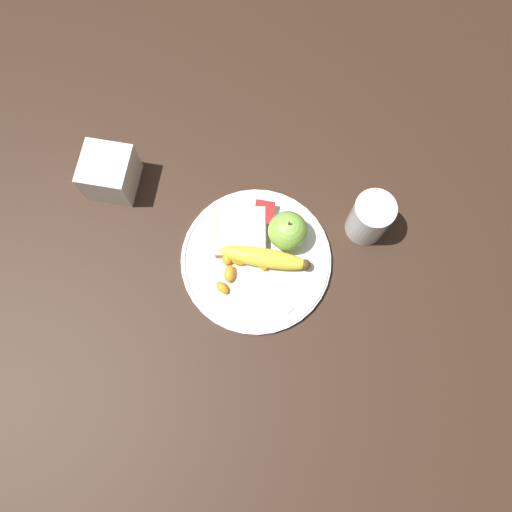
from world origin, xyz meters
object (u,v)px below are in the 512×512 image
Objects in this scene: plate at (256,260)px; banana at (264,258)px; jam_packet at (266,214)px; bread_slice at (241,232)px; condiment_caddy at (110,173)px; apple at (288,231)px; fork at (257,261)px; juice_glass at (369,219)px.

banana is (0.00, 0.02, 0.02)m from plate.
plate is 0.03m from banana.
jam_packet reaches higher than plate.
condiment_caddy is (-0.06, -0.25, 0.02)m from bread_slice.
bread_slice reaches higher than plate.
apple is at bearing 80.55° from condiment_caddy.
plate is 0.06m from bread_slice.
bread_slice is at bearing -4.22° from fork.
condiment_caddy is at bearing -99.45° from apple.
condiment_caddy is (-0.06, -0.34, -0.01)m from apple.
banana is 0.32m from condiment_caddy.
juice_glass is 0.48m from condiment_caddy.
plate is at bearing 39.27° from bread_slice.
apple is at bearing 95.63° from bread_slice.
jam_packet is at bearing -44.16° from fork.
juice_glass is 0.15m from apple.
banana is (0.05, -0.03, -0.02)m from apple.
jam_packet is 0.50× the size of condiment_caddy.
plate is at bearing -62.31° from juice_glass.
jam_packet reaches higher than fork.
apple is 0.74× the size of bread_slice.
plate is 0.31m from condiment_caddy.
juice_glass reaches higher than apple.
jam_packet is at bearing -172.41° from banana.
plate is at bearing 69.78° from condiment_caddy.
juice_glass is at bearing 108.83° from apple.
apple is (-0.05, 0.05, 0.04)m from plate.
jam_packet is at bearing 137.22° from bread_slice.
fork is at bearing 38.43° from bread_slice.
plate is 3.42× the size of apple.
fork reaches higher than plate.
bread_slice is at bearing -42.78° from jam_packet.
banana is at bearing 7.59° from jam_packet.
condiment_caddy is at bearing -109.30° from banana.
banana is at bearing 49.56° from bread_slice.
banana is 1.91× the size of condiment_caddy.
juice_glass is 0.67× the size of fork.
juice_glass reaches higher than bread_slice.
apple is at bearing 136.68° from plate.
apple reaches higher than condiment_caddy.
condiment_caddy is at bearing -104.15° from bread_slice.
plate is 1.83× the size of fork.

